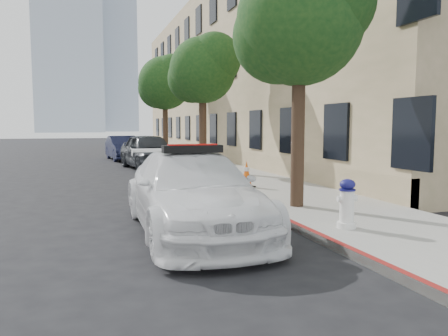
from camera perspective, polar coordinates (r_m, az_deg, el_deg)
name	(u,v)px	position (r m, az deg, el deg)	size (l,w,h in m)	color
ground	(156,204)	(11.14, -8.91, -4.73)	(120.00, 120.00, 0.00)	black
sidewalk	(195,164)	(21.58, -3.81, 0.53)	(3.20, 50.00, 0.15)	gray
curb_strip	(164,165)	(21.25, -7.83, 0.41)	(0.12, 50.00, 0.15)	maroon
building	(261,77)	(28.21, 4.81, 11.73)	(8.00, 36.00, 10.00)	tan
tower_left	(68,23)	(133.80, -19.74, 17.39)	(18.00, 14.00, 60.00)	#9EA8B7
tower_right	(113,62)	(147.58, -14.30, 13.25)	(14.00, 14.00, 44.00)	#9EA8B7
tree_near	(301,20)	(10.23, 10.06, 18.45)	(2.92, 2.82, 5.62)	black
tree_mid	(203,70)	(17.58, -2.72, 12.72)	(2.77, 2.64, 5.43)	black
tree_far	(165,83)	(25.35, -7.67, 11.00)	(3.10, 3.00, 5.81)	black
police_car	(193,192)	(8.12, -4.10, -3.17)	(2.19, 5.18, 1.64)	white
parked_car_mid	(149,151)	(20.13, -9.79, 2.18)	(1.91, 4.74, 1.62)	#202328
parked_car_far	(123,148)	(25.65, -13.05, 2.57)	(1.46, 4.18, 1.38)	#141732
fire_hydrant	(347,204)	(8.12, 15.76, -4.57)	(0.37, 0.34, 0.88)	white
traffic_cone	(246,174)	(12.98, 2.96, -0.79)	(0.52, 0.52, 0.79)	black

